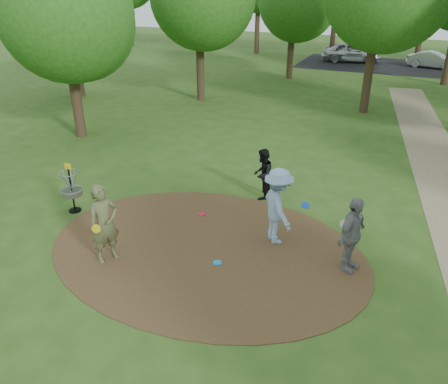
% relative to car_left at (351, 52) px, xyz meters
% --- Properties ---
extents(ground, '(100.00, 100.00, 0.00)m').
position_rel_car_left_xyz_m(ground, '(1.10, -30.56, -0.81)').
color(ground, '#2D5119').
rests_on(ground, ground).
extents(dirt_clearing, '(8.40, 8.40, 0.02)m').
position_rel_car_left_xyz_m(dirt_clearing, '(1.10, -30.56, -0.80)').
color(dirt_clearing, '#47301C').
rests_on(dirt_clearing, ground).
extents(parking_lot, '(14.00, 8.00, 0.01)m').
position_rel_car_left_xyz_m(parking_lot, '(3.10, -0.56, -0.80)').
color(parking_lot, black).
rests_on(parking_lot, ground).
extents(player_observer_with_disc, '(0.76, 0.87, 2.02)m').
position_rel_car_left_xyz_m(player_observer_with_disc, '(-0.92, -31.92, 0.20)').
color(player_observer_with_disc, '#565D36').
rests_on(player_observer_with_disc, ground).
extents(player_throwing_with_disc, '(1.58, 1.52, 2.07)m').
position_rel_car_left_xyz_m(player_throwing_with_disc, '(2.65, -29.46, 0.23)').
color(player_throwing_with_disc, '#8FAFD5').
rests_on(player_throwing_with_disc, ground).
extents(player_walking_with_disc, '(0.66, 0.81, 1.63)m').
position_rel_car_left_xyz_m(player_walking_with_disc, '(1.46, -27.16, 0.00)').
color(player_walking_with_disc, black).
rests_on(player_walking_with_disc, ground).
extents(player_waiting_with_disc, '(0.81, 1.20, 1.90)m').
position_rel_car_left_xyz_m(player_waiting_with_disc, '(4.60, -29.99, 0.14)').
color(player_waiting_with_disc, gray).
rests_on(player_waiting_with_disc, ground).
extents(disc_ground_blue, '(0.22, 0.22, 0.02)m').
position_rel_car_left_xyz_m(disc_ground_blue, '(1.65, -31.03, -0.78)').
color(disc_ground_blue, '#0D8EDF').
rests_on(disc_ground_blue, dirt_clearing).
extents(disc_ground_red, '(0.22, 0.22, 0.02)m').
position_rel_car_left_xyz_m(disc_ground_red, '(0.22, -28.97, -0.78)').
color(disc_ground_red, red).
rests_on(disc_ground_red, dirt_clearing).
extents(car_left, '(5.01, 2.73, 1.62)m').
position_rel_car_left_xyz_m(car_left, '(0.00, 0.00, 0.00)').
color(car_left, '#B6B8BE').
rests_on(car_left, ground).
extents(car_right, '(3.96, 2.09, 1.24)m').
position_rel_car_left_xyz_m(car_right, '(6.34, -0.33, -0.19)').
color(car_right, '#B2B4BB').
rests_on(car_right, ground).
extents(disc_golf_basket, '(0.63, 0.63, 1.54)m').
position_rel_car_left_xyz_m(disc_golf_basket, '(-3.40, -30.26, 0.07)').
color(disc_golf_basket, black).
rests_on(disc_golf_basket, ground).
extents(tree_ring, '(37.43, 45.24, 8.89)m').
position_rel_car_left_xyz_m(tree_ring, '(2.77, -21.41, 4.35)').
color(tree_ring, '#332316').
rests_on(tree_ring, ground).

